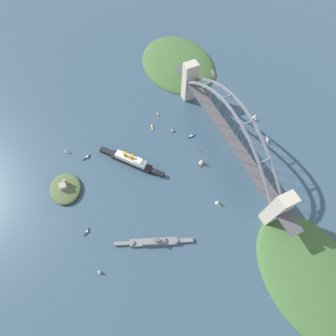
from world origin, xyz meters
The scene contains 20 objects.
ground_plane centered at (0.00, 0.00, 0.00)m, with size 1400.00×1400.00×0.00m, color #334C60.
harbor_arch_bridge centered at (0.00, 0.00, 32.89)m, with size 268.38×18.50×81.78m.
headland_west_shore centered at (-177.81, -5.86, 0.00)m, with size 142.69×99.97×20.81m.
headland_east_shore centered at (173.97, -18.97, 0.00)m, with size 146.37×112.98×25.82m.
ocean_liner centered at (30.27, 118.87, 6.02)m, with size 73.98×64.53×20.42m.
naval_cruiser centered at (-75.24, 131.13, 2.76)m, with size 35.61×82.40×16.47m.
fort_island_mid_harbor centered at (28.11, 205.10, 3.70)m, with size 42.75×36.84×14.67m.
seaplane_taxiing_near_bridge centered at (-12.41, -62.59, 2.16)m, with size 10.75×9.03×4.94m.
seaplane_second_in_formation centered at (26.55, -66.72, 2.06)m, with size 8.74×10.59×4.79m.
small_boat_0 centered at (91.04, 55.77, 0.68)m, with size 8.84×3.35×1.93m.
small_boat_1 centered at (81.59, 191.37, 3.38)m, with size 6.65×5.81×7.23m.
small_boat_2 centered at (62.07, 169.41, 0.77)m, with size 5.10×11.68×2.19m.
small_boat_3 centered at (36.00, 28.70, 0.83)m, with size 3.52×11.77×2.24m.
small_boat_4 centered at (72.25, 72.35, 0.80)m, with size 10.11×3.31×2.17m.
small_boat_5 centered at (-7.73, 36.66, 5.50)m, with size 9.91×7.78×11.70m.
small_boat_6 centered at (54.88, 48.53, 2.75)m, with size 5.09×5.33×5.77m.
small_boat_7 centered at (-80.14, 195.39, 3.22)m, with size 6.08×6.18×6.90m.
small_boat_8 centered at (-64.43, 45.41, 4.37)m, with size 8.50×5.81×9.33m.
small_boat_9 centered at (-33.25, 195.92, 0.79)m, with size 7.26×8.16×2.26m.
channel_marker_buoy centered at (9.82, 29.96, 1.12)m, with size 2.20×2.20×2.75m.
Camera 1 is at (-136.73, 142.43, 284.38)m, focal length 26.94 mm.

